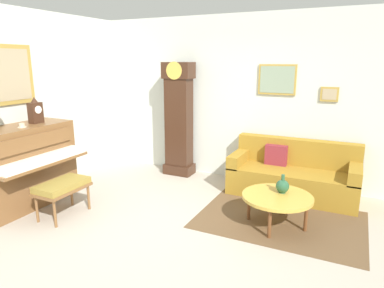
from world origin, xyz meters
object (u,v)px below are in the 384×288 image
(piano, at_px, (24,166))
(piano_bench, at_px, (62,187))
(mantel_clock, at_px, (35,111))
(teacup, at_px, (22,126))
(grandfather_clock, at_px, (179,122))
(couch, at_px, (293,175))
(green_jug, at_px, (282,186))
(coffee_table, at_px, (277,198))

(piano, bearing_deg, piano_bench, -2.59)
(mantel_clock, height_order, teacup, mantel_clock)
(grandfather_clock, bearing_deg, couch, -3.32)
(grandfather_clock, bearing_deg, piano_bench, -104.09)
(mantel_clock, distance_m, green_jug, 3.61)
(coffee_table, bearing_deg, grandfather_clock, 148.33)
(piano, distance_m, grandfather_clock, 2.61)
(piano, bearing_deg, mantel_clock, 89.70)
(couch, distance_m, teacup, 4.01)
(green_jug, bearing_deg, couch, 92.17)
(mantel_clock, distance_m, teacup, 0.37)
(piano_bench, height_order, coffee_table, piano_bench)
(grandfather_clock, relative_size, green_jug, 8.46)
(couch, height_order, mantel_clock, mantel_clock)
(piano_bench, bearing_deg, couch, 38.97)
(grandfather_clock, bearing_deg, mantel_clock, -124.31)
(piano_bench, xyz_separation_m, coffee_table, (2.64, 0.97, -0.03))
(teacup, bearing_deg, green_jug, 18.19)
(piano_bench, bearing_deg, piano, 177.41)
(coffee_table, relative_size, mantel_clock, 2.32)
(green_jug, bearing_deg, piano_bench, -157.78)
(piano_bench, distance_m, coffee_table, 2.82)
(grandfather_clock, xyz_separation_m, couch, (2.07, -0.12, -0.65))
(coffee_table, bearing_deg, teacup, -163.60)
(couch, bearing_deg, piano_bench, -141.03)
(coffee_table, relative_size, teacup, 7.59)
(coffee_table, height_order, mantel_clock, mantel_clock)
(piano_bench, xyz_separation_m, grandfather_clock, (0.57, 2.25, 0.56))
(couch, distance_m, mantel_clock, 3.97)
(piano_bench, height_order, green_jug, green_jug)
(teacup, bearing_deg, couch, 32.97)
(piano_bench, distance_m, teacup, 1.01)
(coffee_table, xyz_separation_m, teacup, (-3.29, -0.97, 0.81))
(piano_bench, bearing_deg, mantel_clock, 156.63)
(couch, height_order, green_jug, couch)
(piano_bench, distance_m, grandfather_clock, 2.39)
(couch, bearing_deg, green_jug, -87.83)
(piano, height_order, couch, piano)
(piano_bench, relative_size, teacup, 6.03)
(grandfather_clock, height_order, coffee_table, grandfather_clock)
(grandfather_clock, distance_m, green_jug, 2.45)
(piano_bench, height_order, grandfather_clock, grandfather_clock)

